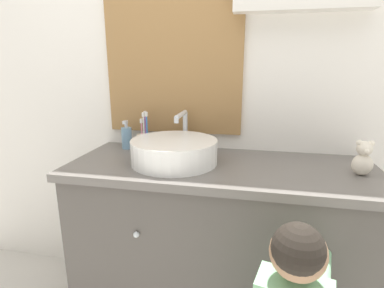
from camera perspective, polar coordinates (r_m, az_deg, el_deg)
wall_back at (r=1.55m, az=7.42°, el=16.27°), size 3.20×0.18×2.50m
vanity_counter at (r=1.51m, az=5.02°, el=-18.76°), size 1.34×0.54×0.82m
sink_basin at (r=1.34m, az=-3.34°, el=-1.25°), size 0.39×0.43×0.21m
toothbrush_holder at (r=1.58m, az=-9.03°, el=0.71°), size 0.08×0.08×0.19m
soap_dispenser at (r=1.60m, az=-12.32°, el=1.23°), size 0.05×0.05×0.15m
teddy_bear at (r=1.36m, az=29.81°, el=-2.47°), size 0.08×0.07×0.14m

